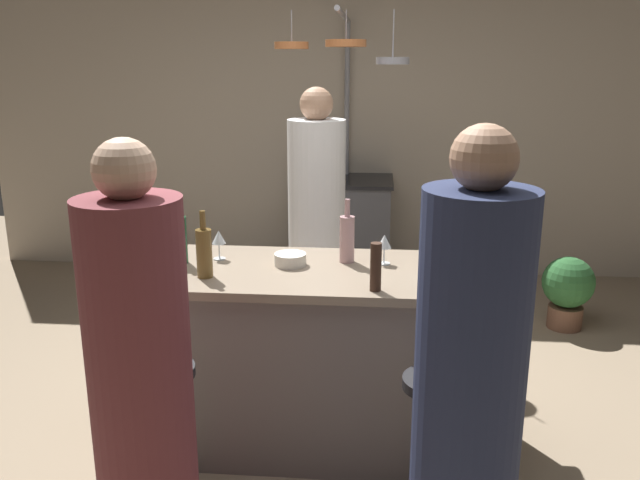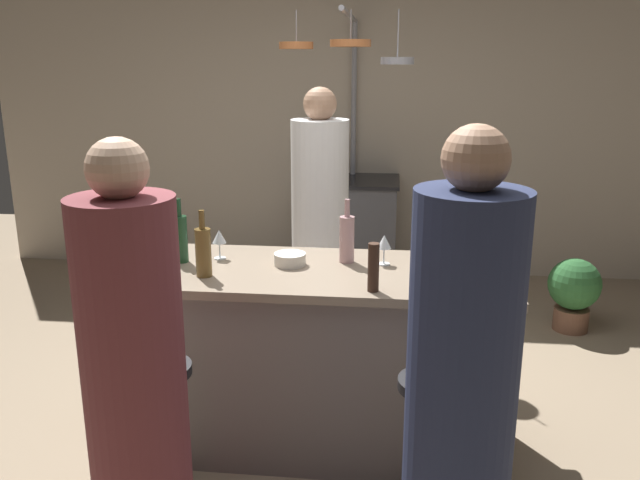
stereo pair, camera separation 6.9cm
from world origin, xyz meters
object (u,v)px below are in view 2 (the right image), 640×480
bar_stool_right (429,450)px  mixing_bowl_ceramic (290,259)px  bar_stool_left (163,433)px  wine_bottle_amber (203,251)px  pepper_mill (373,267)px  wine_bottle_rose (347,238)px  stove_range (350,231)px  chef (320,233)px  wine_glass_near_right_guest (426,248)px  potted_plant (574,290)px  mixing_bowl_blue (445,275)px  guest_right (460,406)px  guest_left (136,396)px  wine_glass_near_left_guest (219,238)px  wine_bottle_green (180,238)px  wine_glass_by_chef (384,243)px

bar_stool_right → mixing_bowl_ceramic: size_ratio=4.48×
bar_stool_left → wine_bottle_amber: 0.79m
pepper_mill → wine_bottle_rose: bearing=109.4°
stove_range → chef: size_ratio=0.53×
pepper_mill → chef: bearing=105.6°
chef → wine_bottle_amber: (-0.39, -1.24, 0.23)m
chef → wine_glass_near_right_guest: (0.61, -1.04, 0.22)m
potted_plant → mixing_bowl_blue: 2.09m
bar_stool_right → guest_right: (0.06, -0.36, 0.40)m
guest_left → wine_bottle_amber: 0.87m
pepper_mill → wine_bottle_amber: wine_bottle_amber is taller
guest_left → wine_glass_near_left_guest: size_ratio=11.12×
stove_range → wine_bottle_rose: (0.13, -2.32, 0.57)m
guest_left → wine_glass_near_left_guest: 1.13m
wine_bottle_amber → guest_right: bearing=-37.4°
wine_bottle_green → mixing_bowl_ceramic: wine_bottle_green is taller
chef → wine_bottle_rose: size_ratio=5.45×
bar_stool_left → pepper_mill: pepper_mill is taller
chef → wine_glass_near_left_guest: (-0.39, -0.97, 0.22)m
chef → mixing_bowl_blue: bearing=-60.2°
wine_glass_near_right_guest → bar_stool_right: bearing=-89.1°
guest_right → mixing_bowl_ceramic: size_ratio=11.01×
potted_plant → wine_glass_near_left_guest: size_ratio=3.56×
guest_left → pepper_mill: bearing=43.0°
wine_glass_by_chef → mixing_bowl_blue: (0.27, -0.23, -0.07)m
wine_glass_near_left_guest → potted_plant: bearing=34.7°
wine_bottle_rose → mixing_bowl_ceramic: size_ratio=2.04×
mixing_bowl_blue → wine_glass_by_chef: bearing=139.8°
potted_plant → mixing_bowl_ceramic: (-1.75, -1.53, 0.63)m
chef → bar_stool_right: bearing=-70.0°
pepper_mill → mixing_bowl_blue: (0.31, 0.15, -0.07)m
guest_right → potted_plant: guest_right is taller
stove_range → bar_stool_right: stove_range is taller
wine_bottle_amber → guest_left: bearing=-90.3°
stove_range → mixing_bowl_ceramic: size_ratio=5.86×
potted_plant → mixing_bowl_blue: size_ratio=2.37×
stove_range → potted_plant: 1.85m
guest_right → wine_bottle_amber: (-1.07, 0.82, 0.24)m
wine_glass_near_right_guest → mixing_bowl_ceramic: size_ratio=0.96×
wine_glass_near_left_guest → wine_glass_by_chef: bearing=-0.4°
stove_range → mixing_bowl_ceramic: bearing=-93.2°
pepper_mill → wine_bottle_rose: 0.42m
wine_bottle_amber → wine_glass_by_chef: 0.85m
potted_plant → wine_bottle_green: wine_bottle_green is taller
guest_left → mixing_bowl_blue: (1.08, 0.86, 0.18)m
chef → wine_glass_near_right_guest: size_ratio=11.58×
bar_stool_right → wine_bottle_rose: wine_bottle_rose is taller
pepper_mill → mixing_bowl_blue: pepper_mill is taller
pepper_mill → wine_bottle_green: 0.99m
guest_right → wine_glass_by_chef: bearing=103.9°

